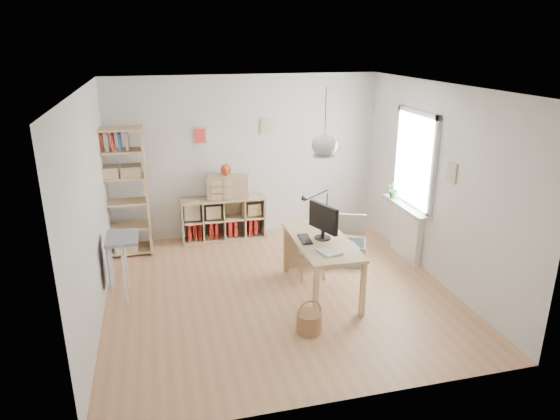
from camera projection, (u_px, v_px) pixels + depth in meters
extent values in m
plane|color=tan|center=(278.00, 291.00, 6.76)|extent=(4.50, 4.50, 0.00)
plane|color=white|center=(246.00, 157.00, 8.38)|extent=(4.50, 0.00, 4.50)
plane|color=white|center=(341.00, 272.00, 4.26)|extent=(4.50, 0.00, 4.50)
plane|color=white|center=(91.00, 210.00, 5.80)|extent=(0.00, 4.50, 4.50)
plane|color=white|center=(437.00, 184.00, 6.84)|extent=(0.00, 4.50, 4.50)
plane|color=silver|center=(278.00, 87.00, 5.88)|extent=(4.50, 4.50, 0.00)
cylinder|color=black|center=(325.00, 116.00, 5.98)|extent=(0.01, 0.01, 0.68)
ellipsoid|color=white|center=(325.00, 145.00, 6.10)|extent=(0.32, 0.32, 0.27)
cube|color=white|center=(416.00, 160.00, 7.32)|extent=(0.03, 1.00, 1.30)
cube|color=silver|center=(434.00, 169.00, 6.82)|extent=(0.06, 0.08, 1.46)
cube|color=silver|center=(397.00, 152.00, 7.81)|extent=(0.06, 0.08, 1.46)
cube|color=silver|center=(419.00, 113.00, 7.09)|extent=(0.06, 1.16, 0.08)
cube|color=silver|center=(410.00, 205.00, 7.54)|extent=(0.06, 1.16, 0.08)
cube|color=white|center=(407.00, 233.00, 7.68)|extent=(0.10, 0.80, 0.80)
cube|color=silver|center=(406.00, 207.00, 7.53)|extent=(0.22, 1.20, 0.06)
cube|color=tan|center=(322.00, 241.00, 6.51)|extent=(0.70, 1.50, 0.04)
cube|color=tan|center=(316.00, 295.00, 5.92)|extent=(0.06, 0.06, 0.71)
cube|color=tan|center=(286.00, 249.00, 7.21)|extent=(0.06, 0.06, 0.71)
cube|color=tan|center=(363.00, 289.00, 6.06)|extent=(0.06, 0.06, 0.71)
cube|color=tan|center=(325.00, 245.00, 7.35)|extent=(0.06, 0.06, 0.71)
cube|color=tan|center=(224.00, 237.00, 8.52)|extent=(1.40, 0.38, 0.03)
cube|color=tan|center=(223.00, 199.00, 8.30)|extent=(1.40, 0.38, 0.03)
cube|color=tan|center=(182.00, 222.00, 8.25)|extent=(0.03, 0.38, 0.72)
cube|color=tan|center=(263.00, 215.00, 8.57)|extent=(0.03, 0.38, 0.72)
cube|color=tan|center=(222.00, 215.00, 8.58)|extent=(1.40, 0.02, 0.72)
cube|color=maroon|center=(189.00, 231.00, 8.35)|extent=(0.06, 0.26, 0.30)
cube|color=maroon|center=(195.00, 230.00, 8.37)|extent=(0.05, 0.26, 0.30)
cube|color=maroon|center=(199.00, 230.00, 8.39)|extent=(0.05, 0.26, 0.30)
cube|color=maroon|center=(211.00, 229.00, 8.43)|extent=(0.05, 0.26, 0.30)
cube|color=maroon|center=(216.00, 228.00, 8.45)|extent=(0.05, 0.26, 0.30)
cube|color=maroon|center=(229.00, 227.00, 8.51)|extent=(0.06, 0.26, 0.30)
cube|color=maroon|center=(235.00, 227.00, 8.53)|extent=(0.06, 0.26, 0.30)
cube|color=maroon|center=(250.00, 225.00, 8.59)|extent=(0.06, 0.26, 0.30)
cube|color=maroon|center=(255.00, 225.00, 8.61)|extent=(0.05, 0.26, 0.30)
cube|color=tan|center=(95.00, 195.00, 7.53)|extent=(0.04, 0.38, 2.00)
cube|color=tan|center=(147.00, 191.00, 7.71)|extent=(0.04, 0.38, 2.00)
cube|color=tan|center=(127.00, 250.00, 7.93)|extent=(0.76, 0.38, 0.03)
cube|color=tan|center=(125.00, 227.00, 7.80)|extent=(0.76, 0.38, 0.03)
cube|color=tan|center=(122.00, 202.00, 7.67)|extent=(0.76, 0.38, 0.03)
cube|color=tan|center=(119.00, 177.00, 7.54)|extent=(0.76, 0.38, 0.03)
cube|color=tan|center=(117.00, 151.00, 7.41)|extent=(0.76, 0.38, 0.03)
cube|color=tan|center=(114.00, 129.00, 7.30)|extent=(0.76, 0.38, 0.03)
cube|color=navy|center=(96.00, 143.00, 7.30)|extent=(0.04, 0.18, 0.26)
cube|color=maroon|center=(101.00, 142.00, 7.31)|extent=(0.04, 0.18, 0.26)
cube|color=#C3B595|center=(107.00, 142.00, 7.33)|extent=(0.04, 0.18, 0.26)
cube|color=maroon|center=(113.00, 142.00, 7.35)|extent=(0.04, 0.18, 0.26)
cube|color=navy|center=(120.00, 141.00, 7.37)|extent=(0.04, 0.18, 0.26)
cube|color=#C3B595|center=(127.00, 141.00, 7.40)|extent=(0.04, 0.18, 0.26)
cube|color=gray|center=(122.00, 238.00, 6.36)|extent=(0.40, 0.55, 0.04)
cylinder|color=white|center=(124.00, 275.00, 6.29)|extent=(0.03, 0.03, 0.82)
cylinder|color=white|center=(126.00, 261.00, 6.70)|extent=(0.03, 0.03, 0.82)
cube|color=gray|center=(110.00, 263.00, 6.43)|extent=(0.02, 0.50, 0.62)
cube|color=gray|center=(312.00, 251.00, 7.07)|extent=(0.42, 0.42, 0.05)
cube|color=tan|center=(302.00, 269.00, 6.97)|extent=(0.03, 0.03, 0.37)
cube|color=tan|center=(299.00, 260.00, 7.27)|extent=(0.03, 0.03, 0.37)
cube|color=tan|center=(324.00, 268.00, 7.00)|extent=(0.03, 0.03, 0.37)
cube|color=tan|center=(320.00, 259.00, 7.29)|extent=(0.03, 0.03, 0.37)
cube|color=tan|center=(310.00, 234.00, 7.16)|extent=(0.37, 0.09, 0.33)
cylinder|color=#926842|center=(309.00, 323.00, 5.78)|extent=(0.30, 0.30, 0.24)
torus|color=#926842|center=(309.00, 312.00, 5.73)|extent=(0.30, 0.06, 0.30)
cube|color=silver|center=(343.00, 261.00, 7.63)|extent=(0.76, 0.66, 0.02)
cube|color=silver|center=(323.00, 251.00, 7.63)|extent=(0.20, 0.41, 0.33)
cube|color=silver|center=(364.00, 253.00, 7.53)|extent=(0.20, 0.41, 0.33)
cube|color=silver|center=(343.00, 258.00, 7.38)|extent=(0.60, 0.28, 0.33)
cube|color=silver|center=(344.00, 246.00, 7.78)|extent=(0.60, 0.28, 0.33)
cube|color=silver|center=(346.00, 224.00, 7.85)|extent=(0.67, 0.45, 0.41)
sphere|color=#F6FF1C|center=(334.00, 248.00, 7.52)|extent=(0.14, 0.14, 0.14)
sphere|color=#1979B5|center=(351.00, 246.00, 7.59)|extent=(0.14, 0.14, 0.14)
sphere|color=#BF4717|center=(342.00, 248.00, 7.54)|extent=(0.14, 0.14, 0.14)
sphere|color=#308430|center=(356.00, 250.00, 7.45)|extent=(0.14, 0.14, 0.14)
cylinder|color=black|center=(323.00, 238.00, 6.54)|extent=(0.21, 0.21, 0.02)
cylinder|color=black|center=(323.00, 234.00, 6.53)|extent=(0.05, 0.05, 0.10)
cube|color=black|center=(323.00, 218.00, 6.45)|extent=(0.23, 0.52, 0.35)
cube|color=black|center=(305.00, 239.00, 6.51)|extent=(0.15, 0.36, 0.02)
cylinder|color=black|center=(326.00, 221.00, 7.11)|extent=(0.06, 0.06, 0.04)
cylinder|color=black|center=(327.00, 207.00, 7.04)|extent=(0.02, 0.02, 0.41)
cone|color=black|center=(305.00, 199.00, 6.82)|extent=(0.10, 0.07, 0.10)
sphere|color=#4B0A19|center=(316.00, 220.00, 7.01)|extent=(0.15, 0.15, 0.15)
cube|color=silver|center=(329.00, 252.00, 6.11)|extent=(0.29, 0.33, 0.03)
cube|color=tan|center=(228.00, 187.00, 8.25)|extent=(0.73, 0.45, 0.39)
ellipsoid|color=maroon|center=(226.00, 170.00, 8.15)|extent=(0.16, 0.16, 0.19)
imported|color=#2C6B28|center=(395.00, 189.00, 7.79)|extent=(0.26, 0.23, 0.29)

